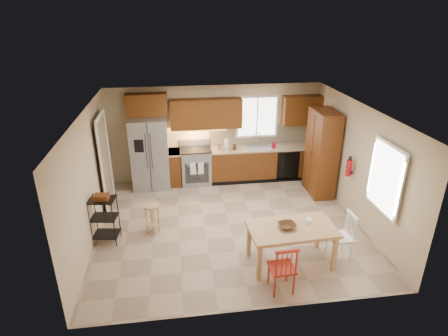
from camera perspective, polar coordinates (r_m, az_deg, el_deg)
floor at (r=8.13m, az=0.80°, el=-8.55°), size 5.50×5.50×0.00m
ceiling at (r=7.13m, az=0.92°, el=8.74°), size 5.50×5.00×0.02m
wall_back at (r=9.86m, az=-1.34°, el=5.37°), size 5.50×0.02×2.50m
wall_front at (r=5.39m, az=4.92°, el=-11.21°), size 5.50×0.02×2.50m
wall_left at (r=7.66m, az=-19.94°, el=-1.59°), size 0.02×5.00×2.50m
wall_right at (r=8.38m, az=19.78°, el=0.59°), size 0.02×5.00×2.50m
refrigerator at (r=9.59m, az=-11.21°, el=2.22°), size 0.92×0.75×1.82m
range_stove at (r=9.80m, az=-4.27°, el=0.26°), size 0.76×0.63×0.92m
base_cabinet_narrow at (r=9.81m, az=-7.48°, el=0.06°), size 0.30×0.60×0.90m
base_cabinet_run at (r=10.08m, az=6.21°, el=0.80°), size 2.92×0.60×0.90m
dishwasher at (r=9.97m, az=9.72°, el=0.33°), size 0.60×0.02×0.78m
backsplash at (r=10.09m, az=6.00°, el=5.22°), size 2.92×0.03×0.55m
upper_over_fridge at (r=9.43m, az=-11.72°, el=9.41°), size 1.00×0.35×0.55m
upper_left_block at (r=9.51m, az=-2.76°, el=8.27°), size 1.80×0.35×0.75m
upper_right_block at (r=10.03m, az=11.77°, el=8.62°), size 1.00×0.35×0.75m
window_back at (r=9.91m, az=5.05°, el=7.78°), size 1.12×0.04×1.12m
sink at (r=9.89m, az=5.24°, el=2.94°), size 0.62×0.46×0.16m
undercab_glow at (r=9.57m, az=-4.49°, el=5.87°), size 1.60×0.30×0.01m
soap_bottle at (r=9.84m, az=7.56°, el=3.57°), size 0.09×0.09×0.19m
paper_towel at (r=9.63m, az=0.40°, el=3.61°), size 0.12×0.12×0.28m
canister_steel at (r=9.62m, az=-0.78°, el=3.27°), size 0.11×0.11×0.18m
canister_wood at (r=9.66m, az=1.60°, el=3.21°), size 0.10×0.10×0.14m
pantry at (r=9.33m, az=14.64°, el=2.21°), size 0.50×0.95×2.10m
fire_extinguisher at (r=8.51m, az=18.48°, el=0.01°), size 0.12×0.12×0.36m
window_right at (r=7.36m, az=23.41°, el=-1.46°), size 0.04×1.02×1.32m
doorway at (r=8.89m, az=-17.74°, el=0.78°), size 0.04×0.95×2.10m
dining_table at (r=6.94m, az=10.10°, el=-11.56°), size 1.56×0.94×0.74m
chair_red at (r=6.31m, az=8.81°, el=-14.66°), size 0.44×0.44×0.89m
chair_white at (r=7.26m, az=17.30°, el=-9.91°), size 0.44×0.44×0.89m
table_bowl at (r=6.71m, az=9.55°, el=-8.99°), size 0.32×0.32×0.08m
table_jar at (r=6.90m, az=12.77°, el=-8.01°), size 0.11×0.11×0.13m
bar_stool at (r=7.82m, az=-10.85°, el=-7.64°), size 0.34×0.34×0.65m
utility_cart at (r=7.70m, az=-17.73°, el=-7.52°), size 0.54×0.45×0.98m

